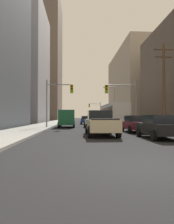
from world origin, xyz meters
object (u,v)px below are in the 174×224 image
cargo_van_green (67,118)px  sedan_maroon (135,124)px  traffic_signal_near_left (58,96)px  traffic_signal_near_right (122,96)px  traffic_signal_far_right (95,108)px  pickup_truck_beige (101,123)px  city_bus (113,113)px  sedan_black (159,127)px  sedan_silver (92,121)px  sedan_blue (86,120)px

cargo_van_green → sedan_maroon: 11.25m
traffic_signal_near_left → traffic_signal_near_right: size_ratio=1.00×
sedan_maroon → traffic_signal_near_left: (-7.62, 6.89, 3.25)m
traffic_signal_near_left → traffic_signal_far_right: 38.00m
pickup_truck_beige → traffic_signal_near_left: traffic_signal_near_left is taller
city_bus → sedan_maroon: bearing=-92.7°
sedan_black → traffic_signal_near_left: size_ratio=0.70×
city_bus → sedan_black: city_bus is taller
sedan_maroon → traffic_signal_near_left: bearing=137.9°
traffic_signal_near_right → traffic_signal_far_right: size_ratio=1.00×
pickup_truck_beige → sedan_maroon: bearing=39.6°
sedan_maroon → sedan_silver: bearing=110.4°
traffic_signal_near_left → sedan_maroon: bearing=-42.1°
cargo_van_green → sedan_blue: (3.08, 10.80, -0.52)m
cargo_van_green → traffic_signal_near_left: (-0.98, -2.17, 2.73)m
traffic_signal_far_right → cargo_van_green: bearing=-101.7°
sedan_black → sedan_blue: bearing=97.9°
sedan_silver → sedan_blue: bearing=91.3°
cargo_van_green → traffic_signal_near_left: size_ratio=0.87×
city_bus → traffic_signal_near_left: bearing=-138.2°
cargo_van_green → sedan_black: (6.59, -14.42, -0.52)m
sedan_blue → traffic_signal_far_right: size_ratio=0.71×
sedan_maroon → sedan_blue: bearing=100.2°
sedan_black → traffic_signal_near_left: (-7.56, 12.24, 3.25)m
sedan_maroon → traffic_signal_far_right: 44.13m
sedan_silver → traffic_signal_near_left: size_ratio=0.71×
city_bus → traffic_signal_near_right: (-0.23, -7.40, 2.13)m
city_bus → traffic_signal_near_right: size_ratio=1.92×
pickup_truck_beige → traffic_signal_near_right: 11.05m
city_bus → sedan_black: 19.69m
sedan_black → sedan_silver: same height
cargo_van_green → pickup_truck_beige: bearing=-75.5°
sedan_black → traffic_signal_near_left: traffic_signal_near_left is taller
sedan_silver → traffic_signal_near_left: traffic_signal_near_left is taller
traffic_signal_near_right → sedan_silver: bearing=152.1°
cargo_van_green → sedan_black: bearing=-65.4°
traffic_signal_near_left → traffic_signal_far_right: bearing=77.5°
pickup_truck_beige → city_bus: bearing=76.3°
pickup_truck_beige → cargo_van_green: size_ratio=1.03×
sedan_silver → sedan_maroon: bearing=-69.6°
city_bus → traffic_signal_near_left: (-8.29, -7.40, 2.09)m
city_bus → cargo_van_green: bearing=-144.4°
city_bus → sedan_silver: city_bus is taller
sedan_black → traffic_signal_near_right: size_ratio=0.70×
city_bus → sedan_black: (-0.73, -19.64, -1.16)m
sedan_silver → traffic_signal_far_right: traffic_signal_far_right is taller
city_bus → traffic_signal_near_right: bearing=-91.8°
sedan_maroon → traffic_signal_near_right: size_ratio=0.71×
sedan_maroon → traffic_signal_near_left: traffic_signal_near_left is taller
traffic_signal_near_left → cargo_van_green: bearing=65.8°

